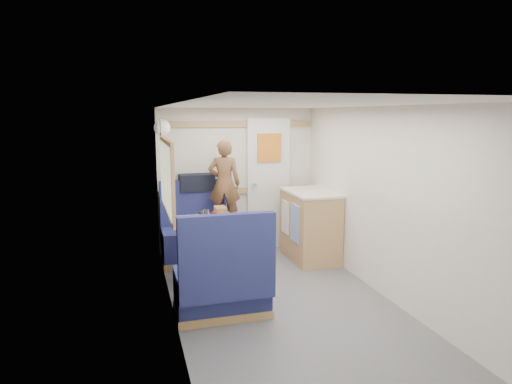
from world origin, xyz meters
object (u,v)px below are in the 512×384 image
object	(u,v)px
galley_counter	(310,225)
beer_glass	(217,216)
pepper_grinder	(200,215)
tumbler_right	(206,215)
tray	(228,227)
duffel_bag	(197,182)
bread_loaf	(220,211)
tumbler_mid	(202,215)
bench_far	(196,239)
dinette_table	(207,236)
person	(224,184)
dome_light	(162,128)
bench_near	(223,286)
tumbler_left	(203,225)
wine_glass	(214,215)
salt_grinder	(209,219)
cheese_block	(216,222)
orange_fruit	(216,222)

from	to	relation	value
galley_counter	beer_glass	xyz separation A→B (m)	(-1.34, -0.47, 0.30)
pepper_grinder	tumbler_right	bearing A→B (deg)	-35.35
beer_glass	tray	bearing A→B (deg)	-83.15
duffel_bag	bread_loaf	world-z (taller)	duffel_bag
tumbler_mid	pepper_grinder	distance (m)	0.02
duffel_bag	bench_far	bearing A→B (deg)	-104.82
dinette_table	person	size ratio (longest dim) A/B	0.80
dinette_table	duffel_bag	xyz separation A→B (m)	(0.06, 1.12, 0.45)
tray	bread_loaf	world-z (taller)	bread_loaf
dome_light	bread_loaf	distance (m)	1.26
bench_near	person	xyz separation A→B (m)	(0.38, 1.70, 0.72)
bench_near	tumbler_left	distance (m)	0.73
wine_glass	pepper_grinder	bearing A→B (deg)	104.17
bench_far	dome_light	world-z (taller)	dome_light
galley_counter	pepper_grinder	bearing A→B (deg)	-166.18
galley_counter	tumbler_mid	distance (m)	1.57
bench_far	salt_grinder	bearing A→B (deg)	-88.47
bench_far	salt_grinder	size ratio (longest dim) A/B	12.13
duffel_bag	galley_counter	bearing A→B (deg)	-23.82
tray	tumbler_right	size ratio (longest dim) A/B	3.07
dome_light	salt_grinder	xyz separation A→B (m)	(0.41, -0.87, -0.99)
dinette_table	tumbler_left	distance (m)	0.39
cheese_block	tray	bearing A→B (deg)	-58.47
tumbler_mid	dinette_table	bearing A→B (deg)	-81.68
tray	wine_glass	xyz separation A→B (m)	(-0.13, 0.12, 0.11)
bench_near	tumbler_mid	bearing A→B (deg)	91.34
dinette_table	tumbler_left	bearing A→B (deg)	-105.62
tray	cheese_block	xyz separation A→B (m)	(-0.09, 0.15, 0.03)
bench_far	beer_glass	bearing A→B (deg)	-80.52
dinette_table	tumbler_mid	xyz separation A→B (m)	(-0.02, 0.17, 0.21)
dome_light	wine_glass	bearing A→B (deg)	-67.09
beer_glass	dome_light	bearing A→B (deg)	123.95
salt_grinder	dinette_table	bearing A→B (deg)	135.55
dinette_table	tumbler_mid	distance (m)	0.27
orange_fruit	pepper_grinder	world-z (taller)	pepper_grinder
cheese_block	tumbler_mid	bearing A→B (deg)	109.17
duffel_bag	tumbler_right	xyz separation A→B (m)	(-0.05, -0.98, -0.23)
tumbler_mid	pepper_grinder	bearing A→B (deg)	149.08
orange_fruit	wine_glass	distance (m)	0.08
cheese_block	tumbler_mid	world-z (taller)	tumbler_mid
tray	tumbler_left	world-z (taller)	tumbler_left
pepper_grinder	galley_counter	bearing A→B (deg)	13.82
wine_glass	tumbler_right	size ratio (longest dim) A/B	1.38
duffel_bag	cheese_block	size ratio (longest dim) A/B	4.19
wine_glass	beer_glass	size ratio (longest dim) A/B	1.72
dinette_table	duffel_bag	bearing A→B (deg)	86.98
orange_fruit	tumbler_mid	distance (m)	0.39
duffel_bag	cheese_block	xyz separation A→B (m)	(0.02, -1.26, -0.25)
wine_glass	tumbler_right	world-z (taller)	wine_glass
bench_far	person	bearing A→B (deg)	-3.76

